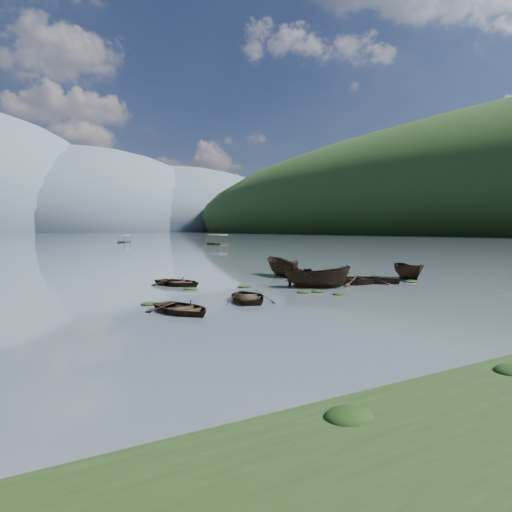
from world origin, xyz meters
TOP-DOWN VIEW (x-y plane):
  - ground_plane at (0.00, 0.00)m, footprint 2400.00×2400.00m
  - haze_mtn_c at (140.00, 900.00)m, footprint 520.00×520.00m
  - haze_mtn_d at (320.00, 900.00)m, footprint 520.00×520.00m
  - rowboat_0 at (-10.17, 2.00)m, footprint 3.52×4.38m
  - rowboat_1 at (-5.47, 3.76)m, footprint 4.09×4.76m
  - rowboat_2 at (1.57, 6.25)m, footprint 4.59×4.43m
  - rowboat_3 at (7.11, 6.37)m, footprint 4.86×4.88m
  - rowboat_4 at (5.46, 6.61)m, footprint 5.84×4.76m
  - rowboat_5 at (11.55, 6.73)m, footprint 3.13×4.41m
  - rowboat_6 at (-6.32, 12.50)m, footprint 4.27×4.91m
  - rowboat_7 at (4.48, 10.64)m, footprint 5.04×3.87m
  - rowboat_8 at (3.95, 14.23)m, footprint 2.59×5.04m
  - weed_clump_0 at (-10.80, 5.20)m, footprint 0.98×0.80m
  - weed_clump_1 at (0.69, 2.84)m, footprint 0.93×0.74m
  - weed_clump_2 at (-0.73, 4.64)m, footprint 1.02×0.82m
  - weed_clump_3 at (0.24, 4.42)m, footprint 1.01×0.85m
  - weed_clump_4 at (10.04, 5.19)m, footprint 1.10×0.88m
  - weed_clump_5 at (-6.47, 9.90)m, footprint 0.98×0.79m
  - weed_clump_6 at (-2.67, 9.06)m, footprint 1.03×0.86m
  - weed_clump_7 at (2.97, 10.39)m, footprint 1.04×0.83m
  - pontoon_centre at (18.91, 124.53)m, footprint 5.26×5.93m
  - pontoon_right at (35.76, 92.65)m, footprint 3.72×6.98m

SIDE VIEW (x-z plane):
  - ground_plane at x=0.00m, z-range 0.00..0.00m
  - haze_mtn_c at x=140.00m, z-range -130.00..130.00m
  - haze_mtn_d at x=320.00m, z-range -110.00..110.00m
  - rowboat_0 at x=-10.17m, z-range -0.40..0.40m
  - rowboat_1 at x=-5.47m, z-range -0.42..0.42m
  - rowboat_2 at x=1.57m, z-range -0.90..0.90m
  - rowboat_3 at x=7.11m, z-range -0.42..0.42m
  - rowboat_4 at x=5.46m, z-range -0.53..0.53m
  - rowboat_5 at x=11.55m, z-range -0.80..0.80m
  - rowboat_6 at x=-6.32m, z-range -0.43..0.43m
  - rowboat_7 at x=4.48m, z-range -0.48..0.48m
  - rowboat_8 at x=3.95m, z-range -0.93..0.93m
  - weed_clump_0 at x=-10.80m, z-range -0.11..0.11m
  - weed_clump_1 at x=0.69m, z-range -0.10..0.10m
  - weed_clump_2 at x=-0.73m, z-range -0.11..0.11m
  - weed_clump_3 at x=0.24m, z-range -0.11..0.11m
  - weed_clump_4 at x=10.04m, z-range -0.11..0.11m
  - weed_clump_5 at x=-6.47m, z-range -0.10..0.10m
  - weed_clump_6 at x=-2.67m, z-range -0.11..0.11m
  - weed_clump_7 at x=2.97m, z-range -0.11..0.11m
  - pontoon_centre at x=18.91m, z-range -1.08..1.08m
  - pontoon_right at x=35.76m, z-range -1.27..1.27m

